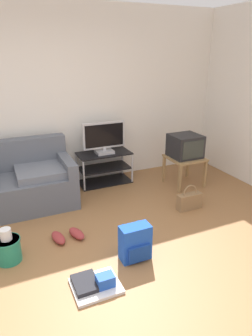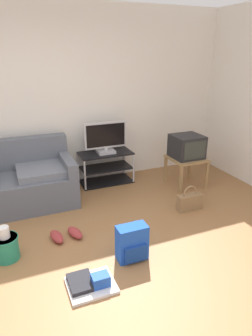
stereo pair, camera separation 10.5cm
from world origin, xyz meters
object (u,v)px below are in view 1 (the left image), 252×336
Objects in this scene: flat_tv at (104,138)px; tv_stand at (104,168)px; cleaning_bucket at (8,248)px; handbag at (189,201)px; crt_tv at (185,146)px; side_table at (185,161)px; sneakers_pair at (68,236)px; floor_tray at (95,284)px; couch at (6,185)px; backpack at (135,243)px.

tv_stand is at bearing 90.00° from flat_tv.
handbag is at bearing 3.98° from cleaning_bucket.
side_table is at bearing -90.00° from crt_tv.
sneakers_pair is 0.92× the size of floor_tray.
cleaning_bucket is at bearing -176.02° from handbag.
sneakers_pair is (0.64, 0.13, -0.11)m from cleaning_bucket.
tv_stand reaches higher than floor_tray.
crt_tv reaches higher than sneakers_pair.
flat_tv reaches higher than crt_tv.
cleaning_bucket is 0.87× the size of floor_tray.
handbag is 1.87m from floor_tray.
sneakers_pair is (0.55, -1.09, -0.28)m from couch.
sneakers_pair is at bearing -125.23° from tv_stand.
tv_stand is at bearing 152.89° from crt_tv.
cleaning_bucket is (-2.33, -0.16, 0.03)m from handbag.
tv_stand reaches higher than backpack.
floor_tray is at bearing -112.38° from tv_stand.
backpack is at bearing -149.95° from handbag.
crt_tv is at bearing -7.01° from couch.
floor_tray reaches higher than sneakers_pair.
flat_tv is at bearing 8.85° from couch.
flat_tv is 1.30× the size of side_table.
flat_tv is 1.74× the size of sneakers_pair.
tv_stand reaches higher than cleaning_bucket.
side_table reaches higher than backpack.
backpack is at bearing -101.45° from flat_tv.
flat_tv is at bearing 153.79° from crt_tv.
floor_tray is (0.60, -1.95, -0.29)m from couch.
flat_tv reaches higher than couch.
flat_tv is 1.62m from handbag.
side_table is at bearing -27.75° from tv_stand.
backpack is at bearing -22.46° from cleaning_bucket.
crt_tv is at bearing 90.00° from side_table.
tv_stand is at bearing 152.25° from side_table.
flat_tv is 1.91× the size of handbag.
backpack is (-1.53, -1.38, -0.21)m from side_table.
handbag is (2.25, -1.06, -0.21)m from couch.
couch is 3.93× the size of crt_tv.
backpack is 1.07× the size of handbag.
sneakers_pair is at bearing 11.73° from cleaning_bucket.
floor_tray is (-0.91, -2.21, -0.21)m from tv_stand.
floor_tray is at bearing -141.54° from crt_tv.
couch is 2.60× the size of flat_tv.
couch is at bearing 107.04° from floor_tray.
couch is 1.24m from cleaning_bucket.
crt_tv is at bearing 38.46° from floor_tray.
side_table is 0.87m from handbag.
tv_stand reaches higher than side_table.
cleaning_bucket is at bearing -94.05° from couch.
flat_tv reaches higher than handbag.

